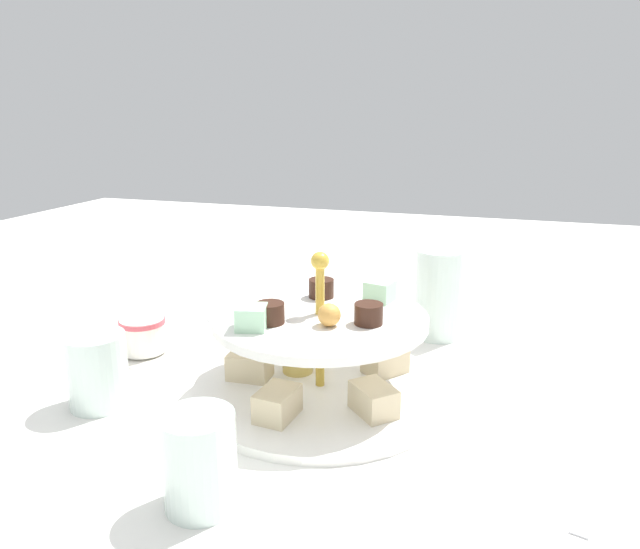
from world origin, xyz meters
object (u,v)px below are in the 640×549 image
tiered_serving_stand (320,358)px  water_glass_tall_right (439,294)px  butter_knife_right (259,311)px  water_glass_mid_back (199,461)px  water_glass_short_left (97,370)px  teacup_with_saucer (143,338)px  butter_knife_left (598,478)px

tiered_serving_stand → water_glass_tall_right: 0.24m
butter_knife_right → water_glass_mid_back: (-0.14, 0.45, 0.04)m
tiered_serving_stand → butter_knife_right: bearing=-53.0°
water_glass_short_left → butter_knife_right: size_ratio=0.48×
water_glass_short_left → tiered_serving_stand: bearing=-156.0°
teacup_with_saucer → tiered_serving_stand: bearing=172.9°
water_glass_tall_right → butter_knife_left: water_glass_tall_right is taller
teacup_with_saucer → water_glass_short_left: bearing=103.4°
water_glass_mid_back → teacup_with_saucer: bearing=-48.4°
teacup_with_saucer → butter_knife_left: 0.54m
water_glass_short_left → butter_knife_right: bearing=-97.7°
butter_knife_right → tiered_serving_stand: bearing=79.5°
tiered_serving_stand → water_glass_tall_right: bearing=-116.0°
water_glass_tall_right → water_glass_short_left: bearing=44.0°
water_glass_tall_right → water_glass_short_left: 0.45m
teacup_with_saucer → butter_knife_left: bearing=168.1°
water_glass_short_left → teacup_with_saucer: bearing=-76.6°
water_glass_tall_right → tiered_serving_stand: bearing=64.0°
teacup_with_saucer → water_glass_tall_right: bearing=-152.5°
water_glass_tall_right → butter_knife_left: bearing=120.3°
tiered_serving_stand → butter_knife_left: bearing=163.8°
butter_knife_right → water_glass_mid_back: 0.47m
tiered_serving_stand → butter_knife_right: tiered_serving_stand is taller
water_glass_tall_right → butter_knife_right: size_ratio=0.74×
water_glass_short_left → butter_knife_left: water_glass_short_left is taller
water_glass_tall_right → butter_knife_left: size_ratio=0.74×
water_glass_short_left → butter_knife_left: bearing=-178.1°
butter_knife_left → teacup_with_saucer: bearing=94.1°
tiered_serving_stand → teacup_with_saucer: (0.25, -0.03, -0.02)m
water_glass_short_left → teacup_with_saucer: (0.03, -0.13, -0.02)m
butter_knife_left → butter_knife_right: size_ratio=1.00×
water_glass_tall_right → butter_knife_right: (0.28, -0.02, -0.06)m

